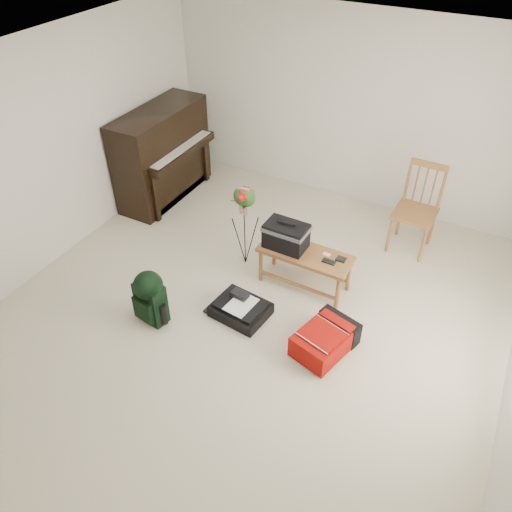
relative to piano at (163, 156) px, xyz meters
The scene contains 11 objects.
floor 2.77m from the piano, 36.20° to the right, with size 5.00×5.50×0.01m, color beige.
ceiling 3.31m from the piano, 36.20° to the right, with size 5.00×5.50×0.01m, color white.
wall_back 2.55m from the piano, 27.74° to the left, with size 5.00×0.04×2.50m, color silver.
wall_left 1.76m from the piano, 101.09° to the right, with size 0.04×5.50×2.50m, color silver.
piano is the anchor object (origin of this frame).
bench 2.50m from the piano, 20.54° to the right, with size 1.03×0.43×0.79m.
dining_chair 3.39m from the piano, ahead, with size 0.48×0.48×1.08m.
red_suitcase 3.49m from the piano, 27.63° to the right, with size 0.57×0.72×0.27m.
black_duffel 2.70m from the piano, 37.39° to the right, with size 0.60×0.50×0.23m.
green_backpack 2.50m from the piano, 57.61° to the right, with size 0.34×0.31×0.62m.
flower_stand 1.92m from the piano, 25.48° to the right, with size 0.35×0.35×1.06m.
Camera 1 is at (1.81, -3.23, 3.80)m, focal length 35.00 mm.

